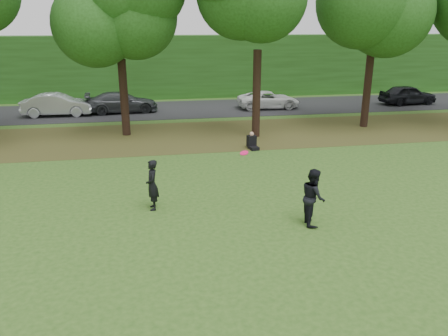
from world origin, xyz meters
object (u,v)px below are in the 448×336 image
(player_left, at_px, (152,185))
(frisbee, at_px, (244,153))
(player_right, at_px, (313,197))
(seated_person, at_px, (252,142))

(player_left, relative_size, frisbee, 6.14)
(player_left, bearing_deg, player_right, 63.88)
(player_right, xyz_separation_m, frisbee, (-1.88, 1.29, 1.12))
(player_right, height_order, frisbee, frisbee)
(player_right, bearing_deg, seated_person, 5.78)
(player_left, height_order, player_right, player_right)
(player_left, xyz_separation_m, frisbee, (2.92, -0.72, 1.15))
(player_left, height_order, frisbee, frisbee)
(frisbee, height_order, seated_person, frisbee)
(frisbee, xyz_separation_m, seated_person, (2.09, 7.37, -1.69))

